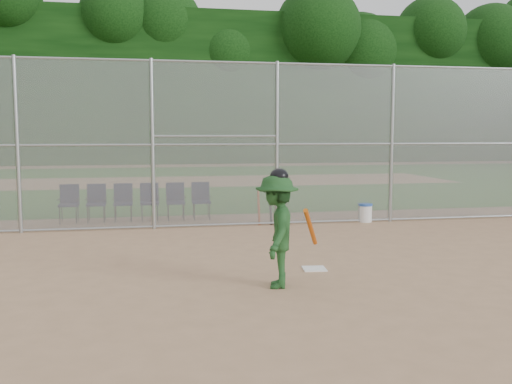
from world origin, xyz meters
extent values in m
plane|color=tan|center=(0.00, 0.00, 0.00)|extent=(100.00, 100.00, 0.00)
plane|color=#255E1C|center=(0.00, 18.00, 0.01)|extent=(100.00, 100.00, 0.00)
plane|color=tan|center=(0.00, 18.00, 0.01)|extent=(24.00, 24.00, 0.00)
cube|color=gray|center=(0.00, 5.00, 2.00)|extent=(16.00, 0.02, 4.00)
cylinder|color=#9EA3A8|center=(0.00, 5.00, 3.95)|extent=(16.00, 0.05, 0.05)
cube|color=black|center=(0.00, 35.00, 5.50)|extent=(80.00, 5.00, 11.00)
cube|color=white|center=(0.59, 0.39, 0.01)|extent=(0.42, 0.42, 0.02)
imported|color=#1C481E|center=(-0.27, -0.55, 0.84)|extent=(0.89, 1.22, 1.69)
ellipsoid|color=black|center=(-0.27, -0.55, 1.66)|extent=(0.27, 0.30, 0.23)
cylinder|color=#D25C13|center=(0.13, -0.95, 0.95)|extent=(0.39, 0.62, 0.61)
cylinder|color=white|center=(3.34, 5.05, 0.21)|extent=(0.35, 0.35, 0.42)
cylinder|color=#2953B1|center=(3.34, 5.05, 0.44)|extent=(0.37, 0.37, 0.05)
cylinder|color=#D84C14|center=(0.57, 5.13, 0.42)|extent=(0.06, 0.23, 0.84)
cylinder|color=black|center=(0.87, 5.13, 0.42)|extent=(0.06, 0.26, 0.84)
camera|label=1|loc=(-2.13, -8.65, 2.29)|focal=40.00mm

